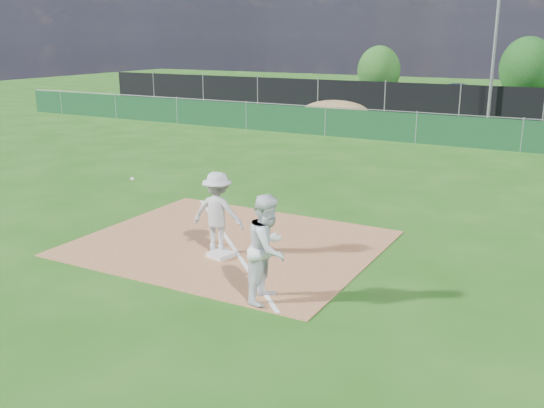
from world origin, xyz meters
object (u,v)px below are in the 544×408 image
at_px(play_at_first, 218,213).
at_px(runner, 268,248).
at_px(tree_mid, 527,68).
at_px(tree_left, 379,71).
at_px(light_pole, 495,40).
at_px(first_base, 221,254).
at_px(car_left, 393,96).
at_px(car_mid, 465,97).

xyz_separation_m(play_at_first, runner, (1.97, -1.49, 0.06)).
bearing_deg(tree_mid, tree_left, -166.34).
bearing_deg(tree_left, runner, -73.82).
xyz_separation_m(light_pole, tree_left, (-9.19, 9.89, -2.17)).
bearing_deg(first_base, runner, -35.68).
bearing_deg(tree_mid, car_left, -127.89).
distance_m(first_base, play_at_first, 0.83).
bearing_deg(light_pole, tree_mid, 88.94).
relative_size(play_at_first, tree_mid, 0.65).
bearing_deg(tree_mid, play_at_first, -92.70).
height_order(play_at_first, tree_mid, tree_mid).
relative_size(first_base, play_at_first, 0.16).
bearing_deg(light_pole, car_left, 147.83).
xyz_separation_m(light_pole, car_mid, (-2.18, 5.06, -3.26)).
xyz_separation_m(light_pole, car_left, (-6.21, 3.91, -3.30)).
distance_m(runner, tree_left, 35.05).
bearing_deg(light_pole, first_base, -93.07).
height_order(light_pole, tree_left, light_pole).
distance_m(play_at_first, car_mid, 27.34).
height_order(play_at_first, runner, runner).
bearing_deg(car_mid, light_pole, -178.23).
distance_m(light_pole, car_left, 8.05).
height_order(car_mid, tree_left, tree_left).
bearing_deg(first_base, light_pole, 86.93).
height_order(first_base, car_mid, car_mid).
bearing_deg(car_mid, car_left, 84.39).
bearing_deg(first_base, car_left, 100.74).
height_order(runner, tree_left, tree_left).
relative_size(light_pole, play_at_first, 2.95).
relative_size(light_pole, tree_mid, 1.91).
xyz_separation_m(tree_left, tree_mid, (9.42, 2.29, 0.33)).
xyz_separation_m(light_pole, first_base, (-1.20, -22.49, -3.94)).
bearing_deg(tree_mid, runner, -89.45).
height_order(light_pole, tree_mid, light_pole).
height_order(play_at_first, tree_left, tree_left).
distance_m(car_left, car_mid, 4.19).
xyz_separation_m(first_base, tree_left, (-7.99, 32.38, 1.76)).
distance_m(first_base, tree_left, 33.39).
bearing_deg(runner, first_base, 48.78).
distance_m(runner, car_left, 28.49).
height_order(first_base, runner, runner).
bearing_deg(car_mid, first_base, 160.46).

